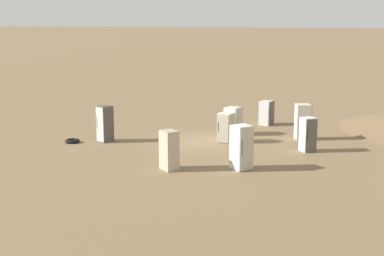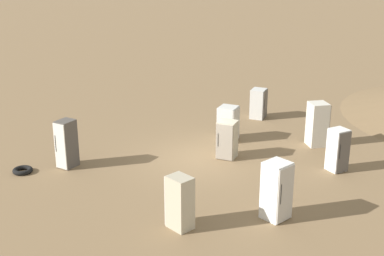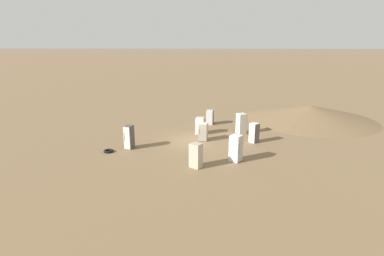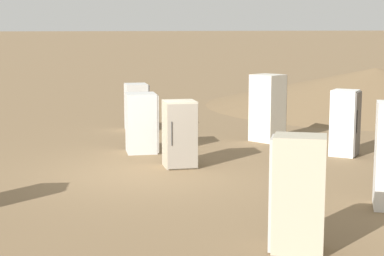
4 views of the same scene
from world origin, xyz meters
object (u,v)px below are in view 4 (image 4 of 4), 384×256
object	(u,v)px
discarded_fridge_1	(180,134)
discarded_fridge_7	(137,107)
discarded_fridge_6	(298,194)
discarded_fridge_5	(345,123)
discarded_fridge_0	(268,108)
discarded_fridge_2	(142,123)

from	to	relation	value
discarded_fridge_1	discarded_fridge_7	distance (m)	5.45
discarded_fridge_6	discarded_fridge_1	bearing A→B (deg)	29.38
discarded_fridge_1	discarded_fridge_6	distance (m)	5.84
discarded_fridge_1	discarded_fridge_6	world-z (taller)	discarded_fridge_6
discarded_fridge_1	discarded_fridge_6	bearing A→B (deg)	95.64
discarded_fridge_1	discarded_fridge_6	size ratio (longest dim) A/B	0.91
discarded_fridge_1	discarded_fridge_7	world-z (taller)	discarded_fridge_1
discarded_fridge_1	discarded_fridge_5	world-z (taller)	discarded_fridge_5
discarded_fridge_0	discarded_fridge_6	bearing A→B (deg)	-50.54
discarded_fridge_5	discarded_fridge_0	bearing A→B (deg)	-114.89
discarded_fridge_5	discarded_fridge_2	bearing A→B (deg)	-68.56
discarded_fridge_7	discarded_fridge_1	bearing A→B (deg)	2.21
discarded_fridge_2	discarded_fridge_5	size ratio (longest dim) A/B	0.92
discarded_fridge_1	discarded_fridge_2	world-z (taller)	discarded_fridge_1
discarded_fridge_0	discarded_fridge_5	xyz separation A→B (m)	(-0.81, 2.53, -0.11)
discarded_fridge_0	discarded_fridge_1	size ratio (longest dim) A/B	1.23
discarded_fridge_2	discarded_fridge_6	size ratio (longest dim) A/B	0.90
discarded_fridge_1	discarded_fridge_0	bearing A→B (deg)	-137.27
discarded_fridge_0	discarded_fridge_2	bearing A→B (deg)	-110.62
discarded_fridge_6	discarded_fridge_7	xyz separation A→B (m)	(-0.92, -11.25, -0.11)
discarded_fridge_0	discarded_fridge_2	size ratio (longest dim) A/B	1.23
discarded_fridge_2	discarded_fridge_1	bearing A→B (deg)	19.49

